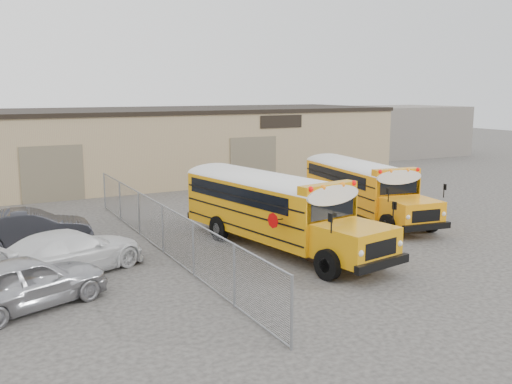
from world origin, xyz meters
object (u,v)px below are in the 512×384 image
school_bus_right (313,169)px  tarp_bundle (319,236)px  car_silver (26,282)px  school_bus_left (192,184)px  car_dark (31,229)px  car_white (71,252)px

school_bus_right → tarp_bundle: (-6.45, -10.20, -0.72)m
school_bus_right → car_silver: bearing=-147.2°
school_bus_left → tarp_bundle: (1.67, -7.89, -0.85)m
school_bus_left → car_silver: size_ratio=2.26×
school_bus_right → school_bus_left: bearing=-164.1°
tarp_bundle → car_silver: 9.69m
tarp_bundle → car_dark: bearing=144.5°
school_bus_right → car_silver: size_ratio=2.08×
school_bus_right → tarp_bundle: bearing=-122.3°
tarp_bundle → car_silver: (-9.69, -0.21, -0.04)m
school_bus_right → tarp_bundle: 12.10m
school_bus_right → car_dark: school_bus_right is taller
school_bus_left → car_dark: school_bus_left is taller
car_dark → school_bus_right: bearing=-71.6°
school_bus_left → school_bus_right: school_bus_left is taller
tarp_bundle → car_silver: tarp_bundle is taller
school_bus_right → tarp_bundle: size_ratio=5.90×
car_white → tarp_bundle: bearing=-128.6°
car_silver → tarp_bundle: bearing=-109.5°
car_dark → car_white: bearing=-165.1°
car_silver → car_white: car_silver is taller
car_white → car_dark: 4.03m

